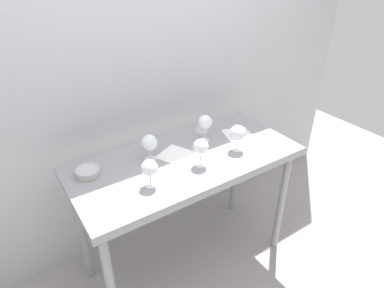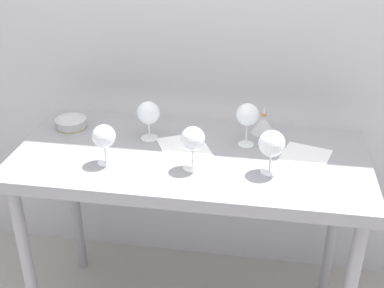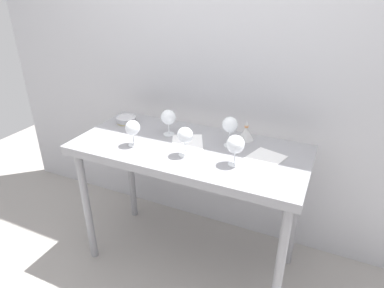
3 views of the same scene
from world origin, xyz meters
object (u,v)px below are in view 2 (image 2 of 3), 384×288
object	(u,v)px
tasting_sheet_upper	(305,157)
decanter_funnel	(263,124)
wine_glass_far_right	(248,116)
wine_glass_near_left	(104,137)
wine_glass_near_right	(272,144)
tasting_sheet_lower	(184,147)
wine_glass_far_left	(148,114)
wine_glass_near_center	(193,140)
tasting_bowl	(71,122)

from	to	relation	value
tasting_sheet_upper	decanter_funnel	distance (m)	0.26
wine_glass_far_right	wine_glass_near_left	world-z (taller)	wine_glass_far_right
wine_glass_near_right	tasting_sheet_lower	bearing A→B (deg)	157.94
wine_glass_far_right	decanter_funnel	size ratio (longest dim) A/B	1.47
wine_glass_near_left	tasting_sheet_upper	size ratio (longest dim) A/B	0.79
wine_glass_far_left	decanter_funnel	distance (m)	0.49
wine_glass_near_center	tasting_sheet_upper	distance (m)	0.46
wine_glass_far_left	decanter_funnel	size ratio (longest dim) A/B	1.34
tasting_bowl	wine_glass_far_right	bearing A→B (deg)	-3.30
tasting_sheet_lower	decanter_funnel	bearing A→B (deg)	6.82
tasting_sheet_lower	wine_glass_far_left	bearing A→B (deg)	134.18
wine_glass_near_right	decanter_funnel	distance (m)	0.35
wine_glass_near_left	wine_glass_near_center	bearing A→B (deg)	2.29
wine_glass_near_center	tasting_bowl	distance (m)	0.65
wine_glass_near_left	tasting_sheet_lower	xyz separation A→B (m)	(0.27, 0.17, -0.11)
wine_glass_far_left	decanter_funnel	world-z (taller)	wine_glass_far_left
wine_glass_far_right	tasting_sheet_upper	size ratio (longest dim) A/B	0.91
wine_glass_far_left	decanter_funnel	bearing A→B (deg)	16.33
wine_glass_far_left	wine_glass_near_left	world-z (taller)	wine_glass_far_left
wine_glass_near_right	tasting_sheet_lower	distance (m)	0.39
wine_glass_near_right	decanter_funnel	size ratio (longest dim) A/B	1.37
wine_glass_near_left	wine_glass_near_center	world-z (taller)	wine_glass_near_center
tasting_bowl	decanter_funnel	xyz separation A→B (m)	(0.83, 0.09, 0.02)
wine_glass_near_center	wine_glass_far_left	bearing A→B (deg)	135.78
wine_glass_near_left	wine_glass_near_center	size ratio (longest dim) A/B	0.93
tasting_sheet_upper	wine_glass_far_left	bearing A→B (deg)	-168.76
wine_glass_far_left	wine_glass_near_center	size ratio (longest dim) A/B	0.98
wine_glass_near_left	tasting_sheet_upper	distance (m)	0.78
wine_glass_near_left	tasting_sheet_upper	xyz separation A→B (m)	(0.75, 0.16, -0.11)
wine_glass_near_center	tasting_sheet_lower	xyz separation A→B (m)	(-0.06, 0.15, -0.12)
tasting_sheet_upper	tasting_sheet_lower	xyz separation A→B (m)	(-0.48, 0.00, 0.00)
wine_glass_far_right	wine_glass_near_right	world-z (taller)	wine_glass_far_right
wine_glass_near_center	tasting_bowl	bearing A→B (deg)	155.61
wine_glass_far_left	tasting_bowl	world-z (taller)	wine_glass_far_left
wine_glass_far_left	tasting_bowl	xyz separation A→B (m)	(-0.36, 0.05, -0.09)
wine_glass_far_left	tasting_bowl	size ratio (longest dim) A/B	1.22
wine_glass_far_right	tasting_bowl	world-z (taller)	wine_glass_far_right
wine_glass_near_right	tasting_sheet_upper	world-z (taller)	wine_glass_near_right
wine_glass_near_right	tasting_sheet_upper	xyz separation A→B (m)	(0.13, 0.14, -0.12)
wine_glass_near_left	tasting_sheet_lower	size ratio (longest dim) A/B	0.71
tasting_sheet_lower	wine_glass_far_right	bearing A→B (deg)	-10.48
wine_glass_far_right	tasting_sheet_lower	world-z (taller)	wine_glass_far_right
tasting_bowl	decanter_funnel	bearing A→B (deg)	5.88
tasting_bowl	tasting_sheet_lower	bearing A→B (deg)	-11.90
tasting_sheet_upper	wine_glass_near_center	bearing A→B (deg)	-143.46
wine_glass_near_right	wine_glass_near_left	distance (m)	0.62
decanter_funnel	wine_glass_near_left	bearing A→B (deg)	-148.13
wine_glass_far_right	decanter_funnel	xyz separation A→B (m)	(0.06, 0.13, -0.09)
wine_glass_near_right	wine_glass_far_right	bearing A→B (deg)	115.92
wine_glass_far_left	tasting_bowl	bearing A→B (deg)	171.96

